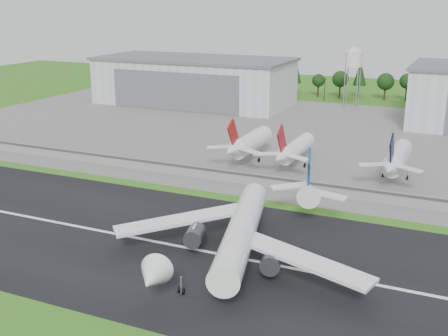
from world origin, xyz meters
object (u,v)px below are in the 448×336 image
at_px(main_airliner, 240,237).
at_px(parked_jet_navy, 396,159).
at_px(parked_jet_red_a, 247,143).
at_px(parked_jet_red_b, 293,150).

relative_size(main_airliner, parked_jet_navy, 1.87).
height_order(parked_jet_red_a, parked_jet_red_b, parked_jet_red_a).
height_order(main_airliner, parked_jet_red_b, main_airliner).
bearing_deg(parked_jet_navy, parked_jet_red_a, 179.99).
xyz_separation_m(main_airliner, parked_jet_navy, (21.08, 66.99, 1.35)).
relative_size(parked_jet_red_a, parked_jet_navy, 1.00).
bearing_deg(parked_jet_red_a, parked_jet_red_b, -0.27).
bearing_deg(parked_jet_red_b, main_airliner, -81.55).
height_order(main_airliner, parked_jet_red_a, main_airliner).
xyz_separation_m(parked_jet_red_b, parked_jet_navy, (31.02, 0.07, 0.38)).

